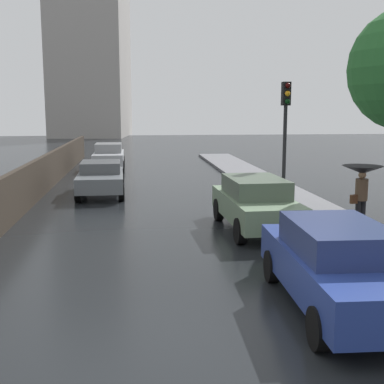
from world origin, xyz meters
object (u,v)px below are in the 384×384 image
car_silver_mid_road (109,156)px  car_grey_far_ahead (101,177)px  car_blue_behind_camera (336,265)px  pedestrian_with_umbrella_near (362,178)px  traffic_light (285,121)px  car_green_near_kerb (255,203)px

car_silver_mid_road → car_grey_far_ahead: 8.26m
car_blue_behind_camera → car_grey_far_ahead: bearing=113.0°
pedestrian_with_umbrella_near → traffic_light: size_ratio=0.42×
car_green_near_kerb → car_silver_mid_road: 15.48m
car_green_near_kerb → car_silver_mid_road: bearing=106.2°
car_blue_behind_camera → pedestrian_with_umbrella_near: (2.77, 5.13, 0.76)m
traffic_light → car_blue_behind_camera: bearing=-100.5°
traffic_light → car_green_near_kerb: bearing=-122.0°
pedestrian_with_umbrella_near → traffic_light: bearing=95.0°
pedestrian_with_umbrella_near → car_green_near_kerb: bearing=149.9°
car_grey_far_ahead → traffic_light: (6.24, -4.00, 2.29)m
car_green_near_kerb → car_blue_behind_camera: (0.02, -5.78, -0.01)m
car_grey_far_ahead → traffic_light: bearing=145.8°
car_silver_mid_road → pedestrian_with_umbrella_near: pedestrian_with_umbrella_near is taller
car_silver_mid_road → car_grey_far_ahead: size_ratio=1.01×
car_silver_mid_road → traffic_light: (6.33, -12.26, 2.22)m
car_green_near_kerb → traffic_light: traffic_light is taller
car_green_near_kerb → car_blue_behind_camera: size_ratio=0.98×
car_green_near_kerb → car_silver_mid_road: size_ratio=1.04×
car_grey_far_ahead → pedestrian_with_umbrella_near: pedestrian_with_umbrella_near is taller
car_green_near_kerb → traffic_light: (1.54, 2.46, 2.21)m
car_green_near_kerb → pedestrian_with_umbrella_near: pedestrian_with_umbrella_near is taller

